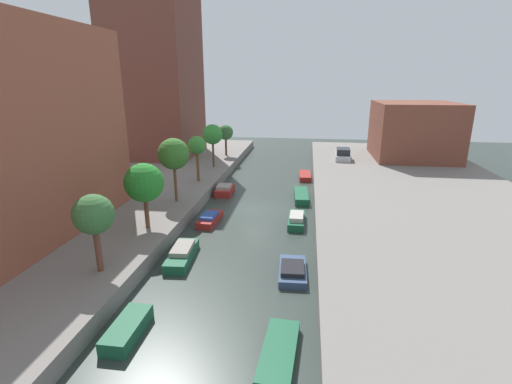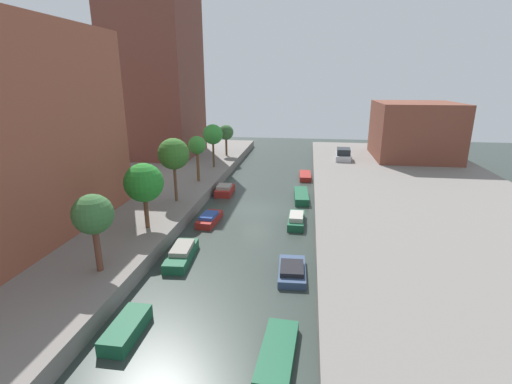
# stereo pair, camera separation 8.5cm
# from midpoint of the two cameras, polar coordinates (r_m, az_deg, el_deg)

# --- Properties ---
(ground_plane) EXTENTS (84.00, 84.00, 0.00)m
(ground_plane) POSITION_cam_midpoint_polar(r_m,az_deg,el_deg) (32.94, 0.12, -2.76)
(ground_plane) COLOR #2D3833
(quay_left) EXTENTS (20.00, 64.00, 1.00)m
(quay_left) POSITION_cam_midpoint_polar(r_m,az_deg,el_deg) (37.75, -23.07, -0.77)
(quay_left) COLOR gray
(quay_left) RESTS_ON ground_plane
(quay_right) EXTENTS (20.00, 64.00, 1.00)m
(quay_right) POSITION_cam_midpoint_polar(r_m,az_deg,el_deg) (34.27, 25.86, -2.86)
(quay_right) COLOR gray
(quay_right) RESTS_ON ground_plane
(apartment_tower_far) EXTENTS (10.00, 11.16, 22.09)m
(apartment_tower_far) POSITION_cam_midpoint_polar(r_m,az_deg,el_deg) (53.00, -15.22, 17.41)
(apartment_tower_far) COLOR brown
(apartment_tower_far) RESTS_ON quay_left
(low_block_right) EXTENTS (10.00, 10.56, 7.23)m
(low_block_right) POSITION_cam_midpoint_polar(r_m,az_deg,el_deg) (53.66, 23.01, 8.68)
(low_block_right) COLOR brown
(low_block_right) RESTS_ON quay_right
(street_tree_0) EXTENTS (2.16, 2.16, 4.37)m
(street_tree_0) POSITION_cam_midpoint_polar(r_m,az_deg,el_deg) (21.40, -23.75, -3.30)
(street_tree_0) COLOR brown
(street_tree_0) RESTS_ON quay_left
(street_tree_1) EXTENTS (2.71, 2.71, 4.64)m
(street_tree_1) POSITION_cam_midpoint_polar(r_m,az_deg,el_deg) (26.67, -16.88, 1.33)
(street_tree_1) COLOR brown
(street_tree_1) RESTS_ON quay_left
(street_tree_2) EXTENTS (2.62, 2.62, 5.44)m
(street_tree_2) POSITION_cam_midpoint_polar(r_m,az_deg,el_deg) (31.88, -12.59, 5.67)
(street_tree_2) COLOR brown
(street_tree_2) RESTS_ON quay_left
(street_tree_3) EXTENTS (1.82, 1.82, 4.64)m
(street_tree_3) POSITION_cam_midpoint_polar(r_m,az_deg,el_deg) (38.18, -9.11, 6.98)
(street_tree_3) COLOR brown
(street_tree_3) RESTS_ON quay_left
(street_tree_4) EXTENTS (2.33, 2.33, 5.07)m
(street_tree_4) POSITION_cam_midpoint_polar(r_m,az_deg,el_deg) (44.25, -6.73, 8.73)
(street_tree_4) COLOR #4D3B23
(street_tree_4) RESTS_ON quay_left
(street_tree_5) EXTENTS (2.01, 2.01, 4.19)m
(street_tree_5) POSITION_cam_midpoint_polar(r_m,az_deg,el_deg) (51.17, -4.71, 9.06)
(street_tree_5) COLOR brown
(street_tree_5) RESTS_ON quay_left
(parked_car) EXTENTS (2.10, 4.47, 1.48)m
(parked_car) POSITION_cam_midpoint_polar(r_m,az_deg,el_deg) (50.15, 13.12, 5.59)
(parked_car) COLOR #B7B7BC
(parked_car) RESTS_ON quay_right
(moored_boat_left_0) EXTENTS (1.22, 3.04, 0.69)m
(moored_boat_left_0) POSITION_cam_midpoint_polar(r_m,az_deg,el_deg) (18.73, -19.25, -19.24)
(moored_boat_left_0) COLOR #195638
(moored_boat_left_0) RESTS_ON ground_plane
(moored_boat_left_1) EXTENTS (1.64, 4.17, 0.89)m
(moored_boat_left_1) POSITION_cam_midpoint_polar(r_m,az_deg,el_deg) (24.56, -11.37, -9.31)
(moored_boat_left_1) COLOR #195638
(moored_boat_left_1) RESTS_ON ground_plane
(moored_boat_left_2) EXTENTS (1.49, 3.43, 0.79)m
(moored_boat_left_2) POSITION_cam_midpoint_polar(r_m,az_deg,el_deg) (30.19, -7.22, -4.09)
(moored_boat_left_2) COLOR maroon
(moored_boat_left_2) RESTS_ON ground_plane
(moored_boat_left_3) EXTENTS (1.62, 3.13, 1.00)m
(moored_boat_left_3) POSITION_cam_midpoint_polar(r_m,az_deg,el_deg) (37.44, -4.89, 0.31)
(moored_boat_left_3) COLOR maroon
(moored_boat_left_3) RESTS_ON ground_plane
(moored_boat_right_0) EXTENTS (1.63, 4.04, 0.47)m
(moored_boat_right_0) POSITION_cam_midpoint_polar(r_m,az_deg,el_deg) (16.80, 3.37, -23.44)
(moored_boat_right_0) COLOR #195638
(moored_boat_right_0) RESTS_ON ground_plane
(moored_boat_right_1) EXTENTS (1.72, 3.46, 0.72)m
(moored_boat_right_1) POSITION_cam_midpoint_polar(r_m,az_deg,el_deg) (22.47, 5.52, -11.89)
(moored_boat_right_1) COLOR #33476B
(moored_boat_right_1) RESTS_ON ground_plane
(moored_boat_right_2) EXTENTS (1.27, 3.66, 0.92)m
(moored_boat_right_2) POSITION_cam_midpoint_polar(r_m,az_deg,el_deg) (29.83, 6.15, -4.22)
(moored_boat_right_2) COLOR #195638
(moored_boat_right_2) RESTS_ON ground_plane
(moored_boat_right_3) EXTENTS (1.57, 4.58, 0.67)m
(moored_boat_right_3) POSITION_cam_midpoint_polar(r_m,az_deg,el_deg) (36.00, 6.88, -0.60)
(moored_boat_right_3) COLOR #195638
(moored_boat_right_3) RESTS_ON ground_plane
(moored_boat_right_4) EXTENTS (1.42, 3.83, 0.56)m
(moored_boat_right_4) POSITION_cam_midpoint_polar(r_m,az_deg,el_deg) (43.73, 7.46, 2.47)
(moored_boat_right_4) COLOR maroon
(moored_boat_right_4) RESTS_ON ground_plane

